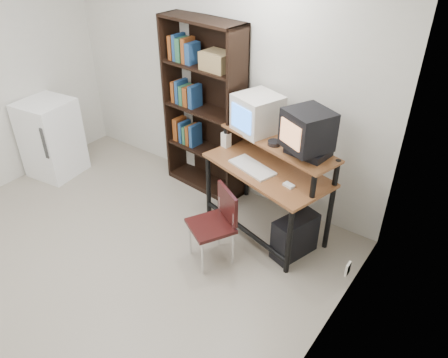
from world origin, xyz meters
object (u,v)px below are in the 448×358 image
Objects in this scene: pc_tower at (295,236)px; mini_fridge at (51,138)px; school_chair at (217,219)px; bookshelf at (205,108)px; crt_tv at (308,130)px; computer_desk at (269,171)px; crt_monitor at (257,114)px.

pc_tower is 3.14m from mini_fridge.
bookshelf is at bearing 160.77° from school_chair.
crt_tv is 1.40m from bookshelf.
computer_desk is 2.80× the size of crt_tv.
pc_tower is 0.23× the size of bookshelf.
crt_tv is (0.61, -0.16, 0.07)m from crt_monitor.
computer_desk is 0.66m from pc_tower.
pc_tower is 1.70m from bookshelf.
crt_tv is at bearing 129.81° from pc_tower.
crt_monitor is 1.10× the size of pc_tower.
bookshelf reaches higher than pc_tower.
crt_monitor is at bearing 160.67° from computer_desk.
pc_tower is at bearing -13.65° from bookshelf.
crt_monitor reaches higher than school_chair.
crt_monitor is at bearing -4.71° from bookshelf.
mini_fridge reaches higher than school_chair.
school_chair is at bearing -87.38° from computer_desk.
crt_tv is at bearing 4.04° from crt_monitor.
crt_monitor is 1.10m from school_chair.
bookshelf reaches higher than crt_monitor.
pc_tower is (0.42, -0.18, -0.48)m from computer_desk.
computer_desk is 0.71m from school_chair.
school_chair is (-0.14, -0.65, -0.24)m from computer_desk.
pc_tower is 0.48× the size of mini_fridge.
mini_fridge is (-2.54, 0.09, 0.02)m from school_chair.
mini_fridge is at bearing -143.25° from crt_tv.
mini_fridge is (-3.11, -0.38, 0.26)m from pc_tower.
pc_tower is (0.08, -0.20, -1.01)m from crt_tv.
crt_monitor is 0.63m from crt_tv.
crt_tv is at bearing 83.16° from school_chair.
bookshelf is (-1.01, 0.32, 0.29)m from computer_desk.
crt_tv reaches higher than computer_desk.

